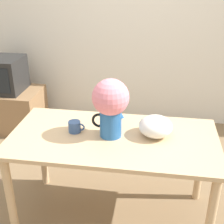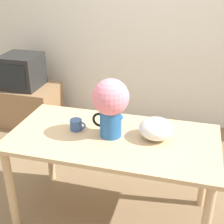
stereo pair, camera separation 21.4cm
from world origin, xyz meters
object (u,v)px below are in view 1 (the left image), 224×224
Objects in this scene: white_bowl at (156,126)px; tv_set at (4,74)px; coffee_mug at (75,127)px; flower_vase at (111,103)px.

white_bowl reaches higher than tv_set.
coffee_mug is at bearing -176.48° from white_bowl.
coffee_mug is 1.76m from tv_set.
flower_vase is 0.96× the size of tv_set.
coffee_mug is 0.58m from white_bowl.
flower_vase is 0.36m from white_bowl.
white_bowl is at bearing -35.19° from tv_set.
coffee_mug is 0.27× the size of tv_set.
tv_set is at bearing 144.81° from white_bowl.
coffee_mug is (-0.26, 0.01, -0.21)m from flower_vase.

